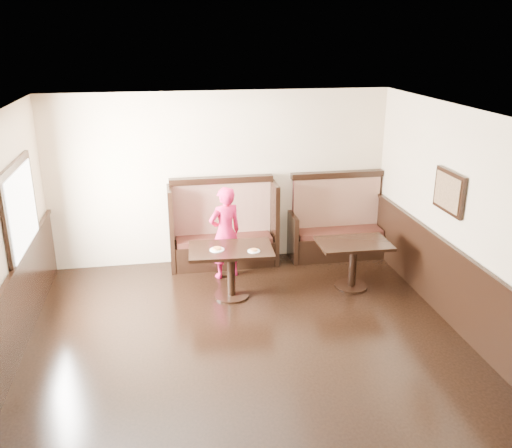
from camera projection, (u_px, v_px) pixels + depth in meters
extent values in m
plane|color=black|center=(259.00, 381.00, 6.00)|extent=(7.00, 7.00, 0.00)
plane|color=beige|center=(221.00, 179.00, 8.78)|extent=(5.50, 0.00, 5.50)
plane|color=beige|center=(504.00, 248.00, 5.98)|extent=(0.00, 7.00, 7.00)
plane|color=white|center=(260.00, 129.00, 5.06)|extent=(7.00, 7.00, 0.00)
cube|color=black|center=(490.00, 320.00, 6.28)|extent=(0.05, 6.90, 1.00)
cube|color=black|center=(20.00, 209.00, 6.80)|extent=(0.05, 1.50, 1.20)
cube|color=white|center=(23.00, 209.00, 6.80)|extent=(0.01, 1.30, 1.00)
cube|color=black|center=(449.00, 192.00, 6.99)|extent=(0.04, 0.70, 0.55)
cube|color=olive|center=(447.00, 192.00, 6.98)|extent=(0.01, 0.60, 0.45)
cube|color=black|center=(224.00, 253.00, 8.92)|extent=(1.60, 0.50, 0.42)
cube|color=#381812|center=(224.00, 239.00, 8.83)|extent=(1.54, 0.46, 0.09)
cube|color=#450D18|center=(222.00, 209.00, 8.88)|extent=(1.60, 0.12, 0.92)
cube|color=black|center=(221.00, 180.00, 8.71)|extent=(1.68, 0.16, 0.10)
cube|color=black|center=(171.00, 227.00, 8.71)|extent=(0.07, 0.72, 1.36)
cube|color=black|center=(273.00, 221.00, 8.99)|extent=(0.07, 0.72, 1.36)
cube|color=black|center=(338.00, 245.00, 9.24)|extent=(1.50, 0.50, 0.42)
cube|color=#381812|center=(338.00, 232.00, 9.15)|extent=(1.44, 0.46, 0.09)
cube|color=#450D18|center=(336.00, 203.00, 9.20)|extent=(1.50, 0.12, 0.92)
cube|color=black|center=(337.00, 175.00, 9.03)|extent=(1.58, 0.16, 0.10)
cube|color=black|center=(292.00, 236.00, 9.14)|extent=(0.07, 0.72, 0.80)
cube|color=black|center=(380.00, 230.00, 9.40)|extent=(0.07, 0.72, 0.80)
cube|color=black|center=(231.00, 250.00, 7.68)|extent=(1.23, 0.81, 0.05)
cylinder|color=black|center=(231.00, 274.00, 7.81)|extent=(0.12, 0.12, 0.69)
cylinder|color=black|center=(232.00, 295.00, 7.92)|extent=(0.51, 0.51, 0.03)
cube|color=black|center=(354.00, 244.00, 7.98)|extent=(1.06, 0.70, 0.05)
cylinder|color=black|center=(352.00, 266.00, 8.10)|extent=(0.11, 0.11, 0.67)
cylinder|color=black|center=(351.00, 286.00, 8.21)|extent=(0.49, 0.49, 0.03)
imported|color=#D8174F|center=(225.00, 233.00, 8.33)|extent=(0.62, 0.51, 1.46)
cylinder|color=white|center=(217.00, 250.00, 7.61)|extent=(0.21, 0.21, 0.01)
cylinder|color=tan|center=(217.00, 249.00, 7.60)|extent=(0.13, 0.13, 0.02)
cylinder|color=#EABA54|center=(217.00, 248.00, 7.60)|extent=(0.11, 0.11, 0.01)
cylinder|color=white|center=(254.00, 251.00, 7.57)|extent=(0.18, 0.18, 0.01)
cylinder|color=tan|center=(254.00, 250.00, 7.56)|extent=(0.11, 0.11, 0.01)
cylinder|color=#EABA54|center=(254.00, 249.00, 7.56)|extent=(0.09, 0.09, 0.01)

